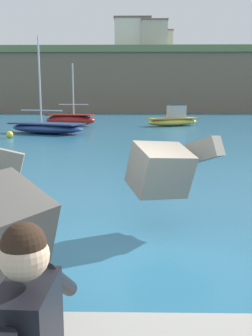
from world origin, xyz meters
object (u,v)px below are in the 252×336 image
object	(u,v)px
boat_far_centre	(173,119)
station_building_east	(154,36)
station_building_west	(163,45)
mooring_buoy_outer	(10,134)
boat_near_right	(47,127)
boat_mid_right	(70,120)
station_building_central	(133,36)

from	to	relation	value
boat_far_centre	station_building_east	size ratio (longest dim) A/B	0.93
station_building_west	station_building_east	bearing A→B (deg)	-102.49
mooring_buoy_outer	station_building_west	world-z (taller)	station_building_west
boat_near_right	boat_mid_right	size ratio (longest dim) A/B	1.22
boat_mid_right	boat_far_centre	world-z (taller)	boat_mid_right
boat_far_centre	mooring_buoy_outer	xyz separation A→B (m)	(-11.76, -10.97, -0.39)
boat_far_centre	station_building_east	world-z (taller)	station_building_east
boat_near_right	station_building_east	bearing A→B (deg)	78.21
boat_far_centre	station_building_west	world-z (taller)	station_building_west
station_building_west	station_building_central	world-z (taller)	station_building_central
boat_far_centre	station_building_central	xyz separation A→B (m)	(-3.85, 44.55, 14.30)
station_building_west	boat_near_right	bearing A→B (deg)	-101.92
mooring_buoy_outer	station_building_east	size ratio (longest dim) A/B	0.08
boat_mid_right	station_building_west	xyz separation A→B (m)	(12.62, 54.65, 14.03)
boat_near_right	station_building_west	bearing A→B (deg)	78.08
boat_near_right	station_building_west	size ratio (longest dim) A/B	1.16
boat_mid_right	station_building_west	world-z (taller)	station_building_west
station_building_west	station_building_east	world-z (taller)	station_building_west
mooring_buoy_outer	station_building_east	distance (m)	56.24
boat_near_right	station_building_west	distance (m)	65.06
station_building_west	mooring_buoy_outer	bearing A→B (deg)	-102.80
boat_far_centre	station_building_central	bearing A→B (deg)	94.94
boat_near_right	station_building_east	xyz separation A→B (m)	(10.41, 49.89, 14.15)
mooring_buoy_outer	boat_far_centre	bearing A→B (deg)	42.99
mooring_buoy_outer	station_building_west	distance (m)	68.44
boat_far_centre	boat_near_right	bearing A→B (deg)	-142.02
boat_mid_right	station_building_east	xyz separation A→B (m)	(9.91, 42.41, 14.00)
boat_near_right	boat_mid_right	bearing A→B (deg)	86.16
boat_far_centre	mooring_buoy_outer	size ratio (longest dim) A/B	12.23
boat_near_right	boat_mid_right	xyz separation A→B (m)	(0.50, 7.48, 0.15)
station_building_central	boat_far_centre	bearing A→B (deg)	-85.06
boat_mid_right	station_building_central	world-z (taller)	station_building_central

